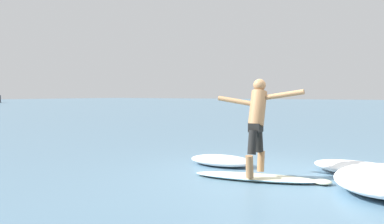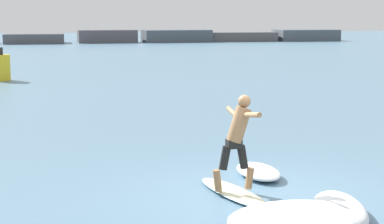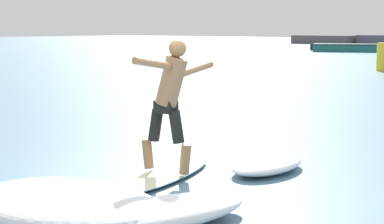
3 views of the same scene
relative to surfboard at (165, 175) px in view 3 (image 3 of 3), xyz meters
The scene contains 7 objects.
ground_plane 0.40m from the surfboard, 25.38° to the right, with size 200.00×200.00×0.00m, color slate.
surfboard is the anchor object (origin of this frame).
surfer 1.06m from the surfboard, 35.57° to the left, with size 0.79×1.62×1.72m.
fishing_boat_near_jetty 44.21m from the surfboard, 109.99° to the left, with size 8.78×4.74×0.63m.
wave_foam_at_tail 2.07m from the surfboard, 52.71° to the right, with size 1.45×2.32×0.27m.
wave_foam_at_nose 2.07m from the surfboard, 78.84° to the right, with size 2.27×1.70×0.36m.
wave_foam_beside 1.44m from the surfboard, 54.72° to the left, with size 0.84×1.45×0.22m.
Camera 3 is at (4.99, -5.99, 1.96)m, focal length 60.00 mm.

